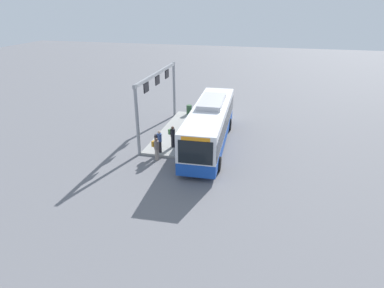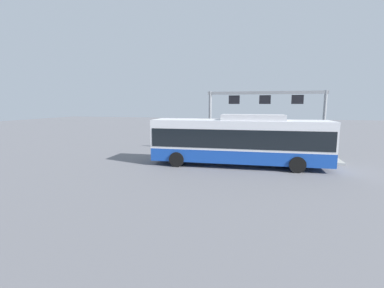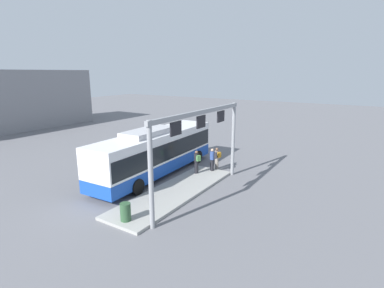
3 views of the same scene
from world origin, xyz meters
TOP-DOWN VIEW (x-y plane):
  - ground_plane at (0.00, 0.00)m, footprint 120.00×120.00m
  - platform_curb at (-2.09, -3.15)m, footprint 10.00×2.80m
  - bus_main at (-0.01, -0.00)m, footprint 11.71×3.05m
  - person_boarding at (3.38, -3.14)m, footprint 0.49×0.60m
  - person_waiting_near at (2.44, -3.26)m, footprint 0.44×0.59m
  - person_waiting_mid at (1.31, -2.58)m, footprint 0.50×0.60m
  - platform_sign_gantry at (-1.66, -4.67)m, footprint 9.38×0.24m
  - trash_bin at (-6.50, -3.29)m, footprint 0.52×0.52m

SIDE VIEW (x-z plane):
  - ground_plane at x=0.00m, z-range 0.00..0.00m
  - platform_curb at x=-2.09m, z-range 0.00..0.16m
  - trash_bin at x=-6.50m, z-range 0.16..1.06m
  - person_boarding at x=3.38m, z-range 0.06..1.73m
  - person_waiting_near at x=2.44m, z-range 0.22..1.89m
  - person_waiting_mid at x=1.31m, z-range 0.22..1.89m
  - bus_main at x=-0.01m, z-range 0.08..3.54m
  - platform_sign_gantry at x=-1.66m, z-range 1.16..6.36m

